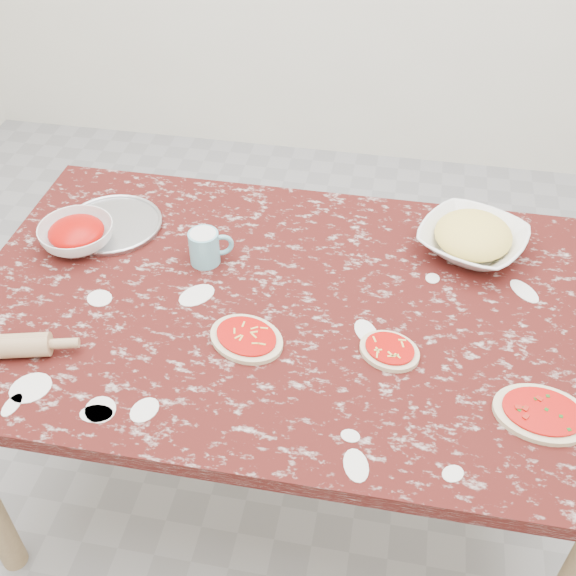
# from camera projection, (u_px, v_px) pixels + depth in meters

# --- Properties ---
(ground) EXTENTS (4.00, 4.00, 0.00)m
(ground) POSITION_uv_depth(u_px,v_px,m) (288.00, 475.00, 2.23)
(ground) COLOR gray
(worktable) EXTENTS (1.60, 1.00, 0.75)m
(worktable) POSITION_uv_depth(u_px,v_px,m) (288.00, 327.00, 1.78)
(worktable) COLOR #3B0F0D
(worktable) RESTS_ON ground
(pizza_tray) EXTENTS (0.30, 0.30, 0.01)m
(pizza_tray) POSITION_uv_depth(u_px,v_px,m) (113.00, 225.00, 1.96)
(pizza_tray) COLOR #B2B2B7
(pizza_tray) RESTS_ON worktable
(sauce_bowl) EXTENTS (0.20, 0.20, 0.06)m
(sauce_bowl) POSITION_uv_depth(u_px,v_px,m) (77.00, 235.00, 1.88)
(sauce_bowl) COLOR white
(sauce_bowl) RESTS_ON worktable
(cheese_bowl) EXTENTS (0.36, 0.36, 0.07)m
(cheese_bowl) POSITION_uv_depth(u_px,v_px,m) (472.00, 241.00, 1.86)
(cheese_bowl) COLOR white
(cheese_bowl) RESTS_ON worktable
(flour_mug) EXTENTS (0.11, 0.08, 0.09)m
(flour_mug) POSITION_uv_depth(u_px,v_px,m) (206.00, 247.00, 1.82)
(flour_mug) COLOR #6CB2C2
(flour_mug) RESTS_ON worktable
(pizza_left) EXTENTS (0.22, 0.20, 0.02)m
(pizza_left) POSITION_uv_depth(u_px,v_px,m) (246.00, 338.00, 1.63)
(pizza_left) COLOR beige
(pizza_left) RESTS_ON worktable
(pizza_mid) EXTENTS (0.18, 0.16, 0.02)m
(pizza_mid) POSITION_uv_depth(u_px,v_px,m) (389.00, 351.00, 1.60)
(pizza_mid) COLOR beige
(pizza_mid) RESTS_ON worktable
(pizza_right) EXTENTS (0.22, 0.17, 0.02)m
(pizza_right) POSITION_uv_depth(u_px,v_px,m) (542.00, 413.00, 1.46)
(pizza_right) COLOR beige
(pizza_right) RESTS_ON worktable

